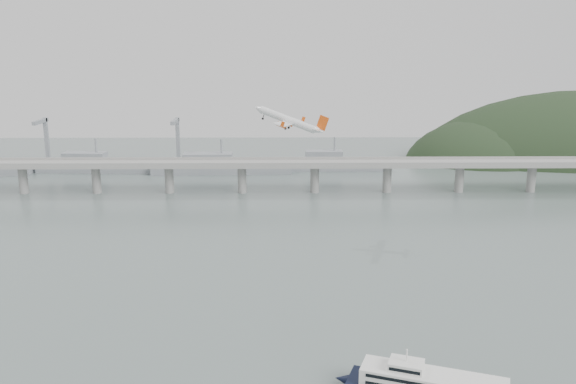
{
  "coord_description": "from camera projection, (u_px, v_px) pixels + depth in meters",
  "views": [
    {
      "loc": [
        -2.95,
        -208.82,
        101.04
      ],
      "look_at": [
        0.0,
        55.0,
        36.0
      ],
      "focal_mm": 38.0,
      "sensor_mm": 36.0,
      "label": 1
    }
  ],
  "objects": [
    {
      "name": "distant_fleet",
      "position": [
        89.0,
        166.0,
        481.13
      ],
      "size": [
        453.0,
        60.9,
        40.0
      ],
      "color": "slate",
      "rests_on": "ground"
    },
    {
      "name": "bridge",
      "position": [
        284.0,
        167.0,
        416.89
      ],
      "size": [
        800.0,
        22.0,
        23.9
      ],
      "color": "gray",
      "rests_on": "ground"
    },
    {
      "name": "airliner",
      "position": [
        289.0,
        121.0,
        312.15
      ],
      "size": [
        39.57,
        36.86,
        15.68
      ],
      "rotation": [
        0.05,
        -0.32,
        2.81
      ],
      "color": "silver",
      "rests_on": "ground"
    },
    {
      "name": "ground",
      "position": [
        290.0,
        321.0,
        226.95
      ],
      "size": [
        900.0,
        900.0,
        0.0
      ],
      "primitive_type": "plane",
      "color": "#576562",
      "rests_on": "ground"
    }
  ]
}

